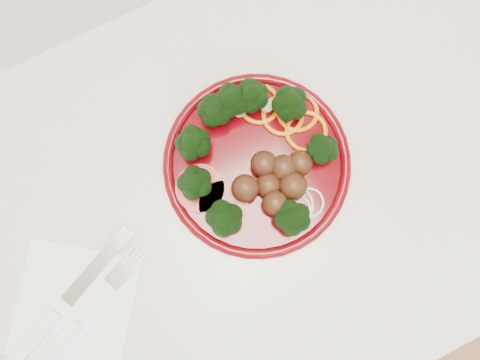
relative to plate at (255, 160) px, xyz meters
name	(u,v)px	position (x,y,z in m)	size (l,w,h in m)	color
counter	(305,184)	(0.13, -0.03, -0.47)	(2.40, 0.60, 0.90)	white
plate	(255,160)	(0.00, 0.00, 0.00)	(0.25, 0.25, 0.06)	#4F0207
napkin	(75,306)	(-0.29, -0.06, -0.02)	(0.15, 0.15, 0.00)	white
knife	(54,316)	(-0.32, -0.06, -0.01)	(0.21, 0.11, 0.01)	silver
fork	(69,334)	(-0.31, -0.09, -0.01)	(0.19, 0.10, 0.01)	white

